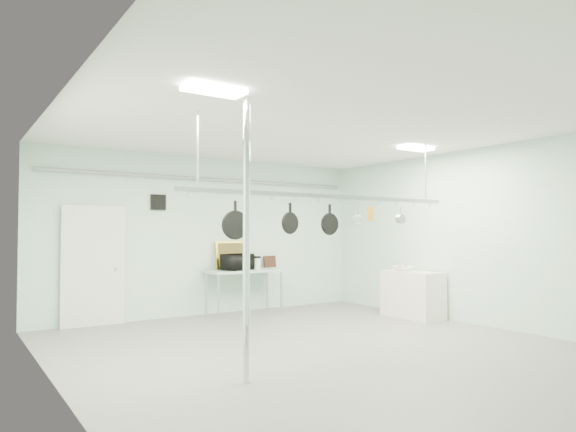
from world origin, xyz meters
TOP-DOWN VIEW (x-y plane):
  - floor at (0.00, 0.00)m, footprint 8.00×8.00m
  - ceiling at (0.00, 0.00)m, footprint 7.00×8.00m
  - back_wall at (0.00, 3.99)m, footprint 7.00×0.02m
  - right_wall at (3.49, 0.00)m, footprint 0.02×8.00m
  - door at (-2.30, 3.94)m, footprint 1.10×0.10m
  - wall_vent at (-1.10, 3.97)m, footprint 0.30×0.04m
  - conduit_pipe at (0.00, 3.90)m, footprint 6.60×0.07m
  - chrome_pole at (-1.70, -0.60)m, footprint 0.08×0.08m
  - prep_table at (0.60, 3.60)m, footprint 1.60×0.70m
  - side_cabinet at (3.15, 1.40)m, footprint 0.60×1.20m
  - pot_rack at (0.20, 0.30)m, footprint 4.80×0.06m
  - light_panel_left at (-2.20, -0.80)m, footprint 0.65×0.30m
  - light_panel_right at (2.40, 0.60)m, footprint 0.65×0.30m
  - microwave at (0.41, 3.55)m, footprint 0.68×0.55m
  - coffee_canister at (0.88, 3.59)m, footprint 0.22×0.22m
  - painting_large at (0.49, 3.90)m, footprint 0.78×0.13m
  - painting_small at (1.39, 3.90)m, footprint 0.30×0.10m
  - fruit_bowl at (3.09, 1.59)m, footprint 0.44×0.44m
  - skillet_left at (-1.37, 0.30)m, footprint 0.38×0.08m
  - skillet_mid at (-0.50, 0.30)m, footprint 0.31×0.11m
  - skillet_right at (0.21, 0.30)m, footprint 0.33×0.07m
  - whisk at (0.75, 0.30)m, footprint 0.18×0.18m
  - grater at (1.02, 0.30)m, footprint 0.10×0.06m
  - saucepan at (1.68, 0.30)m, footprint 0.18×0.14m
  - fruit_cluster at (3.09, 1.59)m, footprint 0.24×0.24m

SIDE VIEW (x-z plane):
  - floor at x=0.00m, z-range 0.00..0.00m
  - side_cabinet at x=3.15m, z-range 0.00..0.90m
  - prep_table at x=0.60m, z-range 0.38..1.28m
  - fruit_bowl at x=3.09m, z-range 0.90..1.00m
  - fruit_cluster at x=3.09m, z-range 0.94..1.03m
  - coffee_canister at x=0.88m, z-range 0.91..1.13m
  - painting_small at x=1.39m, z-range 0.90..1.16m
  - door at x=-2.30m, z-range -0.05..2.15m
  - microwave at x=0.41m, z-range 0.91..1.23m
  - painting_large at x=0.49m, z-range 0.90..1.49m
  - back_wall at x=0.00m, z-range 0.00..3.20m
  - right_wall at x=3.49m, z-range 0.00..3.20m
  - chrome_pole at x=-1.70m, z-range 0.00..3.20m
  - skillet_left at x=-1.37m, z-range 1.57..2.09m
  - skillet_right at x=0.21m, z-range 1.65..2.09m
  - skillet_mid at x=-0.50m, z-range 1.67..2.09m
  - whisk at x=0.75m, z-range 1.79..2.09m
  - saucepan at x=1.68m, z-range 1.80..2.09m
  - grater at x=1.02m, z-range 1.84..2.09m
  - pot_rack at x=0.20m, z-range 1.73..2.73m
  - wall_vent at x=-1.10m, z-range 2.10..2.40m
  - conduit_pipe at x=0.00m, z-range 2.71..2.79m
  - light_panel_left at x=-2.20m, z-range 3.14..3.19m
  - light_panel_right at x=2.40m, z-range 3.14..3.19m
  - ceiling at x=0.00m, z-range 3.18..3.20m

